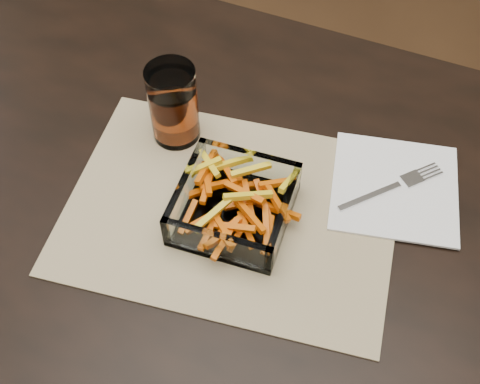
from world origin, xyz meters
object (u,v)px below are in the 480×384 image
dining_table (246,267)px  fork (394,186)px  tumbler (174,106)px  glass_bowl (234,206)px

dining_table → fork: (0.16, 0.15, 0.10)m
fork → dining_table: bearing=-95.3°
dining_table → tumbler: tumbler is taller
dining_table → fork: size_ratio=11.77×
glass_bowl → tumbler: tumbler is taller
glass_bowl → tumbler: bearing=143.2°
dining_table → tumbler: size_ratio=12.79×
tumbler → fork: (0.33, 0.03, -0.05)m
glass_bowl → fork: (0.19, 0.13, -0.02)m
glass_bowl → tumbler: 0.18m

